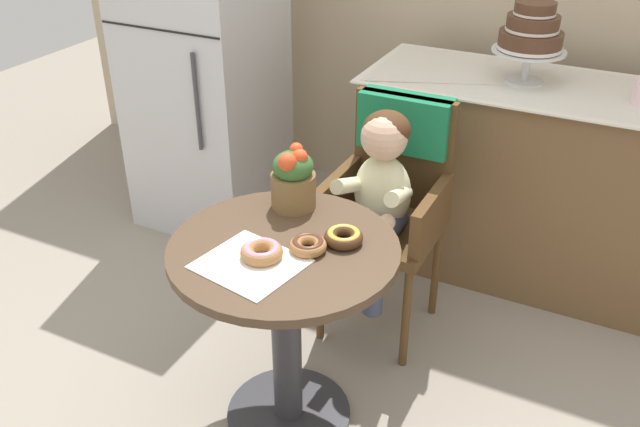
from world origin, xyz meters
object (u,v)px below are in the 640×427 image
at_px(donut_side, 262,251).
at_px(refrigerator, 203,59).
at_px(donut_front, 308,245).
at_px(donut_mid, 344,237).
at_px(tiered_cake_stand, 531,34).
at_px(flower_vase, 293,178).
at_px(cafe_table, 285,301).
at_px(seated_child, 379,188).
at_px(wicker_chair, 394,180).

distance_m(donut_side, refrigerator, 1.57).
bearing_deg(donut_front, donut_mid, 49.09).
relative_size(donut_front, tiered_cake_stand, 0.35).
bearing_deg(refrigerator, flower_vase, -42.16).
bearing_deg(cafe_table, flower_vase, 111.30).
bearing_deg(donut_front, tiered_cake_stand, 75.05).
distance_m(seated_child, tiered_cake_stand, 0.92).
xyz_separation_m(wicker_chair, donut_front, (-0.01, -0.70, 0.10)).
height_order(cafe_table, wicker_chair, wicker_chair).
xyz_separation_m(cafe_table, refrigerator, (-1.05, 1.10, 0.34)).
bearing_deg(donut_mid, tiered_cake_stand, 77.46).
distance_m(donut_mid, donut_side, 0.26).
height_order(seated_child, donut_side, seated_child).
relative_size(wicker_chair, refrigerator, 0.56).
relative_size(donut_mid, tiered_cake_stand, 0.37).
height_order(tiered_cake_stand, refrigerator, refrigerator).
bearing_deg(seated_child, donut_side, -100.28).
height_order(wicker_chair, seated_child, seated_child).
height_order(wicker_chair, donut_mid, wicker_chair).
bearing_deg(flower_vase, donut_mid, -28.22).
xyz_separation_m(donut_mid, refrigerator, (-1.21, 1.00, 0.11)).
bearing_deg(donut_front, refrigerator, 136.00).
bearing_deg(cafe_table, donut_front, 6.42).
bearing_deg(wicker_chair, refrigerator, 160.56).
bearing_deg(flower_vase, cafe_table, -68.70).
bearing_deg(cafe_table, donut_mid, 32.00).
height_order(seated_child, refrigerator, refrigerator).
relative_size(seated_child, donut_front, 6.38).
relative_size(cafe_table, refrigerator, 0.42).
bearing_deg(tiered_cake_stand, donut_mid, -102.54).
distance_m(seated_child, donut_mid, 0.46).
bearing_deg(cafe_table, seated_child, 80.67).
bearing_deg(refrigerator, wicker_chair, -18.93).
xyz_separation_m(cafe_table, donut_front, (0.08, 0.01, 0.23)).
distance_m(donut_front, donut_mid, 0.12).
xyz_separation_m(cafe_table, wicker_chair, (0.09, 0.71, 0.13)).
distance_m(donut_mid, flower_vase, 0.29).
distance_m(donut_mid, refrigerator, 1.57).
height_order(seated_child, donut_front, seated_child).
relative_size(tiered_cake_stand, refrigerator, 0.19).
height_order(seated_child, tiered_cake_stand, tiered_cake_stand).
bearing_deg(flower_vase, wicker_chair, 69.29).
height_order(donut_front, flower_vase, flower_vase).
distance_m(donut_mid, tiered_cake_stand, 1.28).
height_order(seated_child, donut_mid, seated_child).
relative_size(cafe_table, donut_side, 5.63).
xyz_separation_m(flower_vase, refrigerator, (-0.96, 0.87, 0.02)).
height_order(donut_front, donut_mid, donut_mid).
height_order(cafe_table, refrigerator, refrigerator).
relative_size(donut_front, refrigerator, 0.07).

